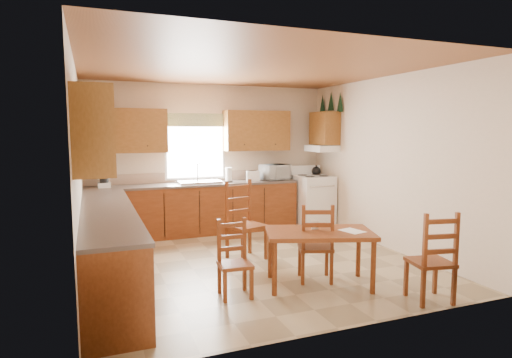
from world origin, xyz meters
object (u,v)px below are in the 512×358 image
object	(u,v)px
chair_near_left	(315,242)
chair_far_right	(246,221)
chair_near_right	(431,256)
chair_far_left	(235,259)
stove	(313,202)
dining_table	(319,258)
microwave	(275,172)

from	to	relation	value
chair_near_left	chair_far_right	bearing A→B (deg)	-46.34
chair_near_right	chair_far_left	xyz separation A→B (m)	(-1.95, 0.88, -0.07)
stove	chair_near_right	distance (m)	3.74
stove	dining_table	size ratio (longest dim) A/B	0.78
dining_table	chair_far_right	bearing A→B (deg)	127.21
stove	microwave	distance (m)	0.94
chair_near_left	chair_near_right	distance (m)	1.33
dining_table	chair_far_right	size ratio (longest dim) A/B	1.11
dining_table	chair_far_left	xyz separation A→B (m)	(-1.05, 0.03, 0.09)
stove	chair_far_left	distance (m)	3.78
chair_far_right	microwave	bearing A→B (deg)	38.80
dining_table	microwave	bearing A→B (deg)	94.46
stove	chair_far_right	distance (m)	2.45
microwave	dining_table	bearing A→B (deg)	-118.69
microwave	chair_near_right	size ratio (longest dim) A/B	0.49
microwave	chair_far_right	world-z (taller)	microwave
microwave	dining_table	world-z (taller)	microwave
dining_table	chair_near_right	xyz separation A→B (m)	(0.90, -0.85, 0.17)
microwave	chair_far_left	xyz separation A→B (m)	(-1.83, -3.06, -0.64)
chair_near_left	chair_far_left	bearing A→B (deg)	27.91
microwave	chair_far_left	distance (m)	3.62
chair_near_left	chair_near_right	bearing A→B (deg)	150.13
chair_near_left	chair_near_right	xyz separation A→B (m)	(0.85, -1.03, 0.02)
chair_far_left	chair_far_right	bearing A→B (deg)	68.89
chair_near_right	chair_far_left	size ratio (longest dim) A/B	1.17
dining_table	chair_far_left	bearing A→B (deg)	-163.25
chair_near_left	chair_far_right	world-z (taller)	chair_far_right
stove	dining_table	xyz separation A→B (m)	(-1.48, -2.85, -0.15)
microwave	chair_near_left	size ratio (longest dim) A/B	0.50
dining_table	chair_far_right	xyz separation A→B (m)	(-0.45, 1.33, 0.23)
stove	chair_near_right	world-z (taller)	chair_near_right
microwave	chair_far_left	world-z (taller)	microwave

